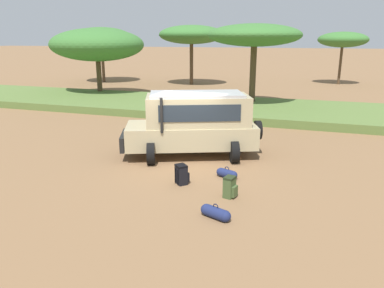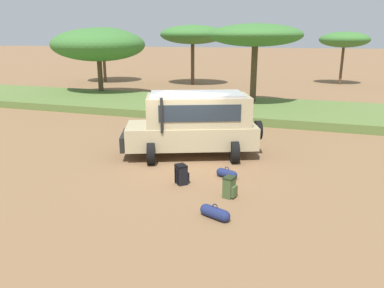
{
  "view_description": "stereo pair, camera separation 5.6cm",
  "coord_description": "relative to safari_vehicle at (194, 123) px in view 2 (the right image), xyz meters",
  "views": [
    {
      "loc": [
        4.34,
        -12.25,
        4.43
      ],
      "look_at": [
        0.54,
        -0.86,
        1.0
      ],
      "focal_mm": 35.0,
      "sensor_mm": 36.0,
      "label": 1
    },
    {
      "loc": [
        4.4,
        -12.23,
        4.43
      ],
      "look_at": [
        0.54,
        -0.86,
        1.0
      ],
      "focal_mm": 35.0,
      "sensor_mm": 36.0,
      "label": 2
    }
  ],
  "objects": [
    {
      "name": "duffel_bag_soft_canvas",
      "position": [
        2.17,
        -4.84,
        -1.14
      ],
      "size": [
        0.85,
        0.51,
        0.4
      ],
      "color": "navy",
      "rests_on": "ground_plane"
    },
    {
      "name": "acacia_tree_left_mid",
      "position": [
        -11.57,
        11.96,
        2.6
      ],
      "size": [
        7.09,
        6.54,
        5.12
      ],
      "color": "brown",
      "rests_on": "ground_plane"
    },
    {
      "name": "acacia_tree_far_right",
      "position": [
        6.28,
        26.36,
        2.91
      ],
      "size": [
        4.65,
        3.96,
        4.96
      ],
      "color": "brown",
      "rests_on": "ground_plane"
    },
    {
      "name": "backpack_cluster_center",
      "position": [
        2.22,
        -3.45,
        -0.99
      ],
      "size": [
        0.42,
        0.41,
        0.62
      ],
      "color": "#42562D",
      "rests_on": "ground_plane"
    },
    {
      "name": "backpack_beside_front_wheel",
      "position": [
        0.56,
        -2.93,
        -0.99
      ],
      "size": [
        0.5,
        0.5,
        0.63
      ],
      "color": "black",
      "rests_on": "ground_plane"
    },
    {
      "name": "safari_vehicle",
      "position": [
        0.0,
        0.0,
        0.0
      ],
      "size": [
        5.39,
        3.8,
        2.44
      ],
      "color": "tan",
      "rests_on": "ground_plane"
    },
    {
      "name": "acacia_tree_centre_back",
      "position": [
        -7.33,
        21.57,
        3.37
      ],
      "size": [
        6.24,
        5.47,
        5.56
      ],
      "color": "brown",
      "rests_on": "ground_plane"
    },
    {
      "name": "duffel_bag_low_black_case",
      "position": [
        1.78,
        -1.97,
        -1.15
      ],
      "size": [
        0.74,
        0.46,
        0.39
      ],
      "color": "navy",
      "rests_on": "ground_plane"
    },
    {
      "name": "acacia_tree_right_mid",
      "position": [
        0.39,
        10.79,
        3.24
      ],
      "size": [
        5.78,
        6.19,
        5.26
      ],
      "color": "brown",
      "rests_on": "ground_plane"
    },
    {
      "name": "ground_plane",
      "position": [
        -0.01,
        -0.97,
        -1.29
      ],
      "size": [
        320.0,
        320.0,
        0.0
      ],
      "primitive_type": "plane",
      "color": "olive"
    },
    {
      "name": "grass_bank",
      "position": [
        -0.01,
        9.16,
        -1.07
      ],
      "size": [
        120.0,
        7.0,
        0.44
      ],
      "color": "#5B7538",
      "rests_on": "ground_plane"
    },
    {
      "name": "acacia_tree_far_left",
      "position": [
        -16.58,
        20.76,
        3.24
      ],
      "size": [
        5.77,
        5.82,
        5.42
      ],
      "color": "brown",
      "rests_on": "ground_plane"
    }
  ]
}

